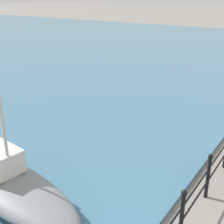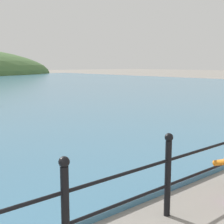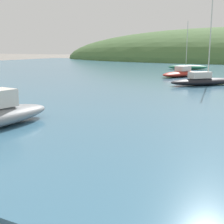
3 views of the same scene
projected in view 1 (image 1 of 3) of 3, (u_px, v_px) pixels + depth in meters
The scene contains 1 object.
boat_red_dinghy at pixel (5, 181), 7.55m from camera, with size 2.14×5.13×6.10m.
Camera 1 is at (-2.83, -0.12, 4.82)m, focal length 50.00 mm.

